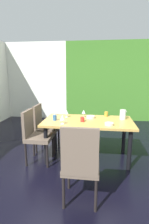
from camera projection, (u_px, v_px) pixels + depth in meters
ground_plane at (62, 161)px, 3.25m from camera, size 5.28×6.22×0.02m
back_panel_interior at (36, 81)px, 6.12m from camera, size 2.19×0.10×2.60m
garden_window_panel at (112, 82)px, 5.78m from camera, size 3.09×0.10×2.60m
dining_table at (88, 125)px, 3.22m from camera, size 1.62×0.86×0.75m
chair_head_near at (81, 162)px, 2.06m from camera, size 0.44×0.44×1.03m
chair_left_near at (35, 133)px, 3.11m from camera, size 0.45×0.44×0.96m
chair_left_far at (44, 125)px, 3.61m from camera, size 0.45×0.44×0.96m
wine_glass_east at (62, 118)px, 2.95m from camera, size 0.08×0.08×0.16m
wine_glass_right at (84, 112)px, 3.37m from camera, size 0.07×0.07×0.15m
wine_glass_near_shelf at (67, 112)px, 3.40m from camera, size 0.07×0.07×0.14m
wine_glass_near_window at (54, 110)px, 3.55m from camera, size 0.07×0.07×0.16m
serving_bowl_corner at (109, 124)px, 2.90m from camera, size 0.15×0.15×0.04m
serving_bowl_west at (91, 117)px, 3.35m from camera, size 0.17×0.17×0.04m
cup_front at (55, 118)px, 3.18m from camera, size 0.07×0.07×0.10m
cup_north at (106, 114)px, 3.47m from camera, size 0.07×0.07×0.10m
cup_left at (82, 119)px, 3.10m from camera, size 0.07×0.07×0.08m
pitcher_rear at (123, 114)px, 3.25m from camera, size 0.12×0.11×0.18m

